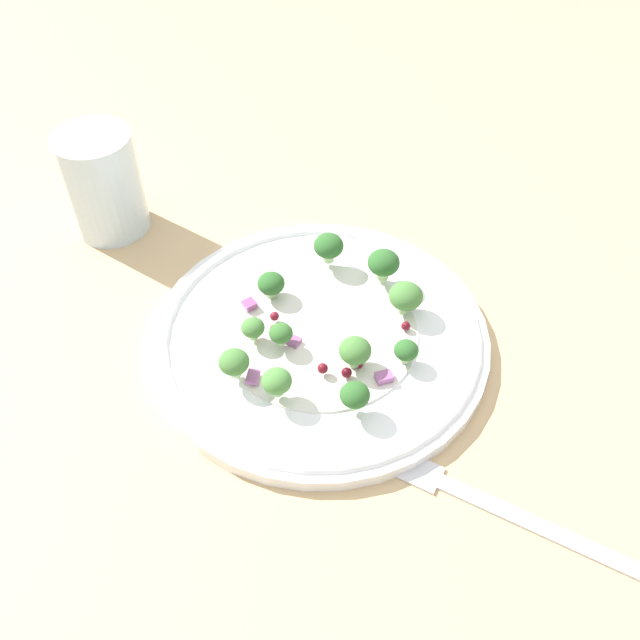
% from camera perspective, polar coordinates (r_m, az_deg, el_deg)
% --- Properties ---
extents(ground_plane, '(1.80, 1.80, 0.02)m').
position_cam_1_polar(ground_plane, '(0.62, -2.33, -1.90)').
color(ground_plane, tan).
extents(plate, '(0.29, 0.29, 0.02)m').
position_cam_1_polar(plate, '(0.60, -0.00, -1.19)').
color(plate, white).
rests_on(plate, ground_plane).
extents(dressing_pool, '(0.17, 0.17, 0.00)m').
position_cam_1_polar(dressing_pool, '(0.60, -0.00, -0.91)').
color(dressing_pool, white).
rests_on(dressing_pool, plate).
extents(broccoli_floret_0, '(0.02, 0.02, 0.02)m').
position_cam_1_polar(broccoli_floret_0, '(0.53, 2.86, -6.18)').
color(broccoli_floret_0, '#9EC684').
rests_on(broccoli_floret_0, plate).
extents(broccoli_floret_1, '(0.03, 0.03, 0.03)m').
position_cam_1_polar(broccoli_floret_1, '(0.64, 0.71, 6.04)').
color(broccoli_floret_1, '#ADD18E').
rests_on(broccoli_floret_1, plate).
extents(broccoli_floret_2, '(0.03, 0.03, 0.03)m').
position_cam_1_polar(broccoli_floret_2, '(0.62, 5.22, 4.65)').
color(broccoli_floret_2, '#9EC684').
rests_on(broccoli_floret_2, plate).
extents(broccoli_floret_3, '(0.03, 0.03, 0.03)m').
position_cam_1_polar(broccoli_floret_3, '(0.60, 7.03, 1.91)').
color(broccoli_floret_3, '#9EC684').
rests_on(broccoli_floret_3, plate).
extents(broccoli_floret_4, '(0.02, 0.02, 0.02)m').
position_cam_1_polar(broccoli_floret_4, '(0.58, -5.52, -0.66)').
color(broccoli_floret_4, '#9EC684').
rests_on(broccoli_floret_4, plate).
extents(broccoli_floret_5, '(0.02, 0.02, 0.02)m').
position_cam_1_polar(broccoli_floret_5, '(0.55, -7.05, -3.48)').
color(broccoli_floret_5, '#ADD18E').
rests_on(broccoli_floret_5, plate).
extents(broccoli_floret_6, '(0.02, 0.02, 0.02)m').
position_cam_1_polar(broccoli_floret_6, '(0.57, -3.56, -1.04)').
color(broccoli_floret_6, '#9EC684').
rests_on(broccoli_floret_6, plate).
extents(broccoli_floret_7, '(0.02, 0.02, 0.02)m').
position_cam_1_polar(broccoli_floret_7, '(0.57, 7.06, -2.50)').
color(broccoli_floret_7, '#ADD18E').
rests_on(broccoli_floret_7, plate).
extents(broccoli_floret_8, '(0.02, 0.02, 0.02)m').
position_cam_1_polar(broccoli_floret_8, '(0.53, -3.56, -5.05)').
color(broccoli_floret_8, '#8EB77A').
rests_on(broccoli_floret_8, plate).
extents(broccoli_floret_9, '(0.02, 0.02, 0.02)m').
position_cam_1_polar(broccoli_floret_9, '(0.61, -4.02, 2.97)').
color(broccoli_floret_9, '#9EC684').
rests_on(broccoli_floret_9, plate).
extents(broccoli_floret_10, '(0.03, 0.03, 0.03)m').
position_cam_1_polar(broccoli_floret_10, '(0.56, 2.89, -2.56)').
color(broccoli_floret_10, '#8EB77A').
rests_on(broccoli_floret_10, plate).
extents(cranberry_0, '(0.01, 0.01, 0.01)m').
position_cam_1_polar(cranberry_0, '(0.60, 7.03, -0.49)').
color(cranberry_0, maroon).
rests_on(cranberry_0, plate).
extents(cranberry_1, '(0.01, 0.01, 0.01)m').
position_cam_1_polar(cranberry_1, '(0.57, 3.17, -3.60)').
color(cranberry_1, maroon).
rests_on(cranberry_1, plate).
extents(cranberry_2, '(0.01, 0.01, 0.01)m').
position_cam_1_polar(cranberry_2, '(0.59, -3.80, -0.71)').
color(cranberry_2, maroon).
rests_on(cranberry_2, plate).
extents(cranberry_3, '(0.01, 0.01, 0.01)m').
position_cam_1_polar(cranberry_3, '(0.59, -5.24, -1.01)').
color(cranberry_3, '#4C0A14').
rests_on(cranberry_3, plate).
extents(cranberry_4, '(0.01, 0.01, 0.01)m').
position_cam_1_polar(cranberry_4, '(0.56, 0.22, -3.98)').
color(cranberry_4, maroon).
rests_on(cranberry_4, plate).
extents(cranberry_5, '(0.01, 0.01, 0.01)m').
position_cam_1_polar(cranberry_5, '(0.60, -3.69, 0.45)').
color(cranberry_5, maroon).
rests_on(cranberry_5, plate).
extents(cranberry_6, '(0.01, 0.01, 0.01)m').
position_cam_1_polar(cranberry_6, '(0.56, 2.19, -4.32)').
color(cranberry_6, '#4C0A14').
rests_on(cranberry_6, plate).
extents(onion_bit_0, '(0.01, 0.01, 0.01)m').
position_cam_1_polar(onion_bit_0, '(0.62, 6.80, 1.41)').
color(onion_bit_0, '#934C84').
rests_on(onion_bit_0, plate).
extents(onion_bit_1, '(0.02, 0.02, 0.01)m').
position_cam_1_polar(onion_bit_1, '(0.56, 5.27, -4.67)').
color(onion_bit_1, '#A35B93').
rests_on(onion_bit_1, plate).
extents(onion_bit_2, '(0.01, 0.01, 0.00)m').
position_cam_1_polar(onion_bit_2, '(0.56, -5.51, -4.65)').
color(onion_bit_2, '#A35B93').
rests_on(onion_bit_2, plate).
extents(onion_bit_3, '(0.01, 0.01, 0.00)m').
position_cam_1_polar(onion_bit_3, '(0.58, -2.25, -1.69)').
color(onion_bit_3, '#A35B93').
rests_on(onion_bit_3, plate).
extents(onion_bit_4, '(0.01, 0.01, 0.01)m').
position_cam_1_polar(onion_bit_4, '(0.61, -5.80, 1.29)').
color(onion_bit_4, '#934C84').
rests_on(onion_bit_4, plate).
extents(onion_bit_5, '(0.01, 0.01, 0.00)m').
position_cam_1_polar(onion_bit_5, '(0.63, -4.15, 2.48)').
color(onion_bit_5, '#934C84').
rests_on(onion_bit_5, plate).
extents(fork, '(0.06, 0.19, 0.01)m').
position_cam_1_polar(fork, '(0.53, 14.42, -14.63)').
color(fork, silver).
rests_on(fork, ground_plane).
extents(water_glass, '(0.07, 0.07, 0.10)m').
position_cam_1_polar(water_glass, '(0.72, -17.36, 10.62)').
color(water_glass, silver).
rests_on(water_glass, ground_plane).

